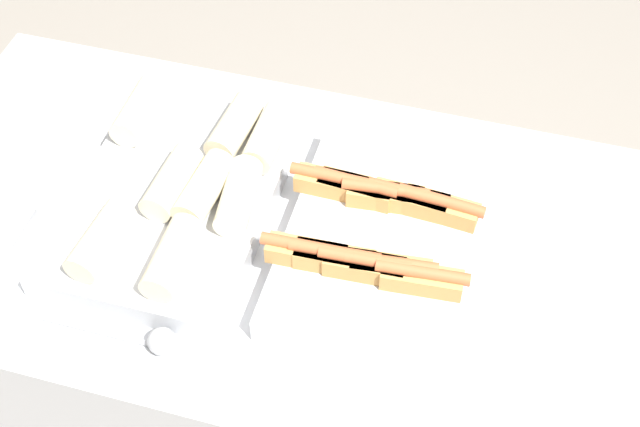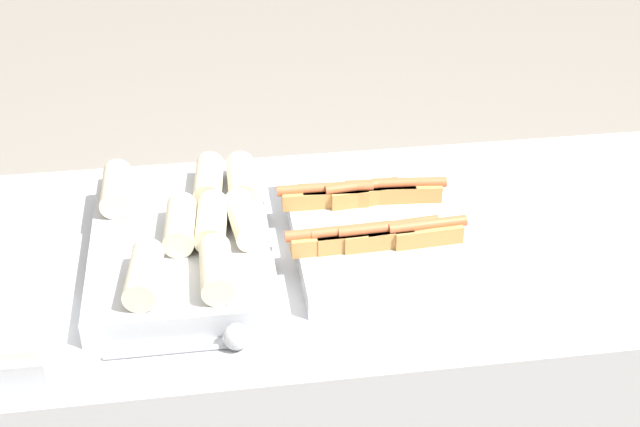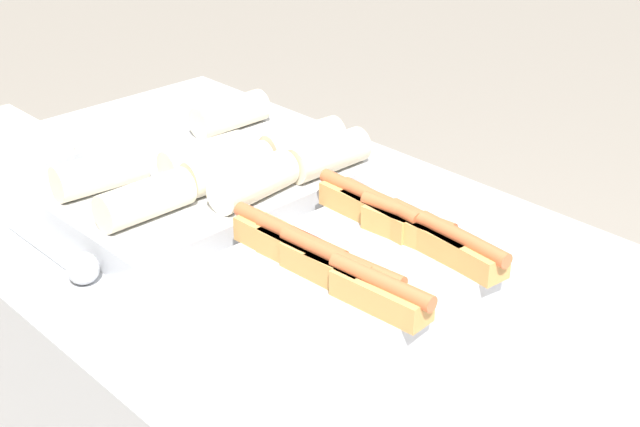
{
  "view_description": "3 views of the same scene",
  "coord_description": "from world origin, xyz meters",
  "views": [
    {
      "loc": [
        0.14,
        -0.96,
        2.18
      ],
      "look_at": [
        -0.13,
        0.0,
        0.99
      ],
      "focal_mm": 50.0,
      "sensor_mm": 36.0,
      "label": 1
    },
    {
      "loc": [
        -0.34,
        -1.48,
        1.94
      ],
      "look_at": [
        -0.13,
        0.0,
        0.99
      ],
      "focal_mm": 50.0,
      "sensor_mm": 36.0,
      "label": 2
    },
    {
      "loc": [
        0.7,
        -0.79,
        1.58
      ],
      "look_at": [
        -0.13,
        0.0,
        0.99
      ],
      "focal_mm": 50.0,
      "sensor_mm": 36.0,
      "label": 3
    }
  ],
  "objects": [
    {
      "name": "tray_wraps",
      "position": [
        -0.4,
        0.01,
        0.95
      ],
      "size": [
        0.35,
        0.51,
        0.11
      ],
      "color": "#B7BABF",
      "rests_on": "counter"
    },
    {
      "name": "counter",
      "position": [
        0.0,
        0.0,
        0.45
      ],
      "size": [
        1.89,
        0.79,
        0.91
      ],
      "color": "#B7BABF",
      "rests_on": "ground_plane"
    },
    {
      "name": "tray_hotdogs",
      "position": [
        -0.03,
        -0.0,
        0.95
      ],
      "size": [
        0.36,
        0.46,
        0.1
      ],
      "color": "#B7BABF",
      "rests_on": "counter"
    },
    {
      "name": "serving_spoon_near",
      "position": [
        -0.34,
        -0.29,
        0.93
      ],
      "size": [
        0.25,
        0.05,
        0.05
      ],
      "color": "#B2B5BA",
      "rests_on": "counter"
    }
  ]
}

